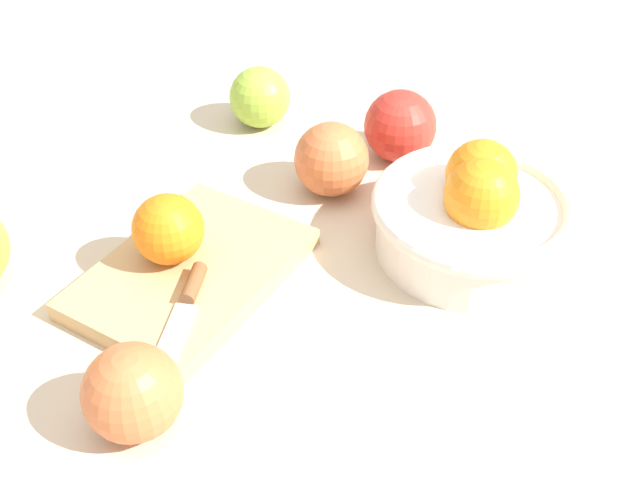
{
  "coord_description": "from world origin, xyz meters",
  "views": [
    {
      "loc": [
        0.43,
        0.46,
        0.51
      ],
      "look_at": [
        0.01,
        0.06,
        0.04
      ],
      "focal_mm": 44.98,
      "sensor_mm": 36.0,
      "label": 1
    }
  ],
  "objects_px": {
    "cutting_board": "(191,272)",
    "orange_on_board": "(168,229)",
    "knife": "(183,311)",
    "apple_front_left": "(260,97)",
    "apple_mid_left": "(331,159)",
    "bowl": "(476,214)",
    "apple_mid_left_2": "(400,126)",
    "apple_back_right": "(133,393)"
  },
  "relations": [
    {
      "from": "bowl",
      "to": "knife",
      "type": "distance_m",
      "value": 0.29
    },
    {
      "from": "bowl",
      "to": "apple_back_right",
      "type": "bearing_deg",
      "value": -10.04
    },
    {
      "from": "orange_on_board",
      "to": "apple_mid_left",
      "type": "relative_size",
      "value": 0.84
    },
    {
      "from": "orange_on_board",
      "to": "apple_mid_left_2",
      "type": "xyz_separation_m",
      "value": [
        -0.3,
        0.03,
        -0.01
      ]
    },
    {
      "from": "apple_front_left",
      "to": "apple_mid_left_2",
      "type": "height_order",
      "value": "apple_mid_left_2"
    },
    {
      "from": "apple_back_right",
      "to": "apple_mid_left",
      "type": "relative_size",
      "value": 0.97
    },
    {
      "from": "cutting_board",
      "to": "orange_on_board",
      "type": "bearing_deg",
      "value": -79.7
    },
    {
      "from": "apple_back_right",
      "to": "apple_mid_left_2",
      "type": "height_order",
      "value": "apple_mid_left_2"
    },
    {
      "from": "cutting_board",
      "to": "bowl",
      "type": "bearing_deg",
      "value": 143.26
    },
    {
      "from": "orange_on_board",
      "to": "apple_front_left",
      "type": "xyz_separation_m",
      "value": [
        -0.24,
        -0.14,
        -0.02
      ]
    },
    {
      "from": "bowl",
      "to": "cutting_board",
      "type": "xyz_separation_m",
      "value": [
        0.22,
        -0.16,
        -0.03
      ]
    },
    {
      "from": "knife",
      "to": "orange_on_board",
      "type": "bearing_deg",
      "value": -121.62
    },
    {
      "from": "cutting_board",
      "to": "knife",
      "type": "distance_m",
      "value": 0.07
    },
    {
      "from": "cutting_board",
      "to": "apple_mid_left_2",
      "type": "xyz_separation_m",
      "value": [
        -0.3,
        0.01,
        0.03
      ]
    },
    {
      "from": "knife",
      "to": "apple_mid_left",
      "type": "bearing_deg",
      "value": -168.44
    },
    {
      "from": "orange_on_board",
      "to": "apple_mid_left_2",
      "type": "bearing_deg",
      "value": 174.22
    },
    {
      "from": "apple_mid_left",
      "to": "apple_mid_left_2",
      "type": "distance_m",
      "value": 0.1
    },
    {
      "from": "bowl",
      "to": "apple_mid_left_2",
      "type": "xyz_separation_m",
      "value": [
        -0.08,
        -0.16,
        -0.0
      ]
    },
    {
      "from": "orange_on_board",
      "to": "apple_front_left",
      "type": "bearing_deg",
      "value": -150.7
    },
    {
      "from": "knife",
      "to": "apple_front_left",
      "type": "relative_size",
      "value": 1.88
    },
    {
      "from": "cutting_board",
      "to": "apple_back_right",
      "type": "xyz_separation_m",
      "value": [
        0.14,
        0.1,
        0.03
      ]
    },
    {
      "from": "orange_on_board",
      "to": "apple_front_left",
      "type": "distance_m",
      "value": 0.28
    },
    {
      "from": "apple_back_right",
      "to": "apple_front_left",
      "type": "height_order",
      "value": "apple_back_right"
    },
    {
      "from": "orange_on_board",
      "to": "apple_mid_left",
      "type": "distance_m",
      "value": 0.2
    },
    {
      "from": "bowl",
      "to": "cutting_board",
      "type": "bearing_deg",
      "value": -36.74
    },
    {
      "from": "apple_front_left",
      "to": "cutting_board",
      "type": "bearing_deg",
      "value": 33.38
    },
    {
      "from": "knife",
      "to": "cutting_board",
      "type": "bearing_deg",
      "value": -134.26
    },
    {
      "from": "orange_on_board",
      "to": "knife",
      "type": "xyz_separation_m",
      "value": [
        0.04,
        0.07,
        -0.03
      ]
    },
    {
      "from": "cutting_board",
      "to": "apple_front_left",
      "type": "distance_m",
      "value": 0.29
    },
    {
      "from": "apple_mid_left",
      "to": "apple_front_left",
      "type": "relative_size",
      "value": 1.09
    },
    {
      "from": "apple_mid_left_2",
      "to": "orange_on_board",
      "type": "bearing_deg",
      "value": -5.78
    },
    {
      "from": "bowl",
      "to": "knife",
      "type": "height_order",
      "value": "bowl"
    },
    {
      "from": "cutting_board",
      "to": "apple_back_right",
      "type": "relative_size",
      "value": 2.8
    },
    {
      "from": "cutting_board",
      "to": "apple_mid_left",
      "type": "height_order",
      "value": "apple_mid_left"
    },
    {
      "from": "cutting_board",
      "to": "apple_mid_left_2",
      "type": "height_order",
      "value": "apple_mid_left_2"
    },
    {
      "from": "bowl",
      "to": "apple_back_right",
      "type": "xyz_separation_m",
      "value": [
        0.36,
        -0.06,
        -0.0
      ]
    },
    {
      "from": "orange_on_board",
      "to": "apple_back_right",
      "type": "relative_size",
      "value": 0.86
    },
    {
      "from": "knife",
      "to": "apple_mid_left",
      "type": "height_order",
      "value": "apple_mid_left"
    },
    {
      "from": "apple_back_right",
      "to": "cutting_board",
      "type": "bearing_deg",
      "value": -143.48
    },
    {
      "from": "cutting_board",
      "to": "orange_on_board",
      "type": "xyz_separation_m",
      "value": [
        0.0,
        -0.02,
        0.04
      ]
    },
    {
      "from": "cutting_board",
      "to": "apple_front_left",
      "type": "height_order",
      "value": "apple_front_left"
    },
    {
      "from": "knife",
      "to": "apple_back_right",
      "type": "height_order",
      "value": "apple_back_right"
    }
  ]
}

